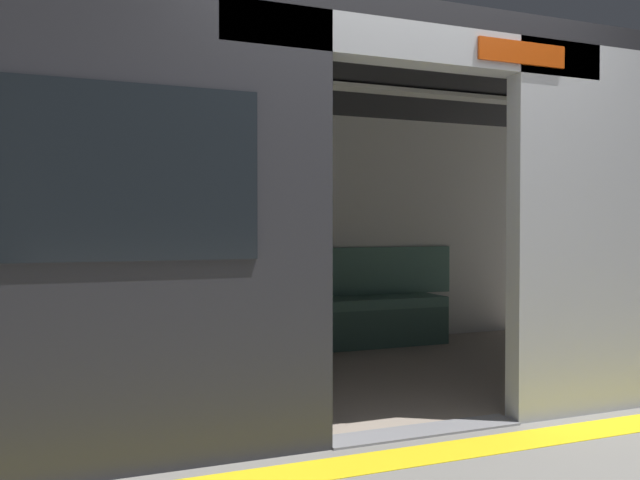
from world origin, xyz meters
TOP-DOWN VIEW (x-y plane):
  - ground_plane at (0.00, 0.00)m, footprint 60.00×60.00m
  - platform_edge_strip at (0.00, 0.30)m, footprint 8.00×0.24m
  - train_car at (0.08, -1.23)m, footprint 6.40×2.77m
  - bench_seat at (0.00, -2.26)m, footprint 2.99×0.44m
  - person_seated at (0.23, -2.21)m, footprint 0.55×0.69m
  - handbag at (0.62, -2.33)m, footprint 0.26×0.15m
  - book at (-0.21, -2.28)m, footprint 0.22×0.26m
  - grab_pole_door at (0.49, -0.55)m, footprint 0.04×0.04m

SIDE VIEW (x-z plane):
  - ground_plane at x=0.00m, z-range 0.00..0.00m
  - platform_edge_strip at x=0.00m, z-range 0.00..0.01m
  - bench_seat at x=0.00m, z-range 0.12..0.56m
  - book at x=-0.21m, z-range 0.44..0.47m
  - handbag at x=0.62m, z-range 0.44..0.61m
  - person_seated at x=0.23m, z-range 0.08..1.25m
  - grab_pole_door at x=0.49m, z-range 0.00..2.10m
  - train_car at x=0.08m, z-range 0.38..2.61m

